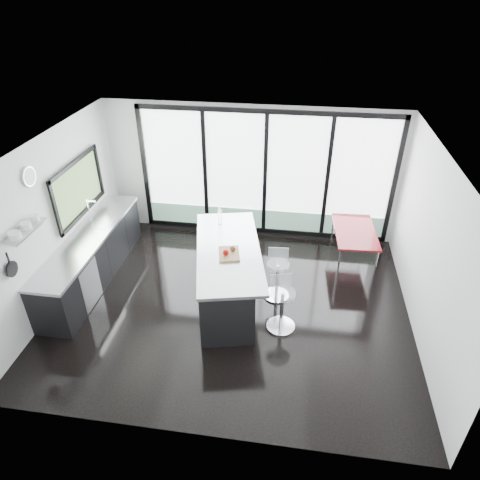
% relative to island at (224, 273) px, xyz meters
% --- Properties ---
extents(floor, '(6.00, 5.00, 0.00)m').
position_rel_island_xyz_m(floor, '(0.16, -0.19, -0.52)').
color(floor, black).
rests_on(floor, ground).
extents(ceiling, '(6.00, 5.00, 0.00)m').
position_rel_island_xyz_m(ceiling, '(0.16, -0.19, 2.28)').
color(ceiling, white).
rests_on(ceiling, wall_back).
extents(wall_back, '(6.00, 0.09, 2.80)m').
position_rel_island_xyz_m(wall_back, '(0.43, 2.27, 0.76)').
color(wall_back, silver).
rests_on(wall_back, ground).
extents(wall_front, '(6.00, 0.00, 2.80)m').
position_rel_island_xyz_m(wall_front, '(0.16, -2.69, 0.88)').
color(wall_front, silver).
rests_on(wall_front, ground).
extents(wall_left, '(0.26, 5.00, 2.80)m').
position_rel_island_xyz_m(wall_left, '(-2.81, 0.08, 1.05)').
color(wall_left, silver).
rests_on(wall_left, ground).
extents(wall_right, '(0.00, 5.00, 2.80)m').
position_rel_island_xyz_m(wall_right, '(3.16, -0.19, 0.88)').
color(wall_right, silver).
rests_on(wall_right, ground).
extents(counter_cabinets, '(0.69, 3.24, 1.36)m').
position_rel_island_xyz_m(counter_cabinets, '(-2.51, 0.21, -0.05)').
color(counter_cabinets, black).
rests_on(counter_cabinets, floor).
extents(island, '(1.57, 2.66, 1.32)m').
position_rel_island_xyz_m(island, '(0.00, 0.00, 0.00)').
color(island, black).
rests_on(island, floor).
extents(bar_stool_near, '(0.58, 0.58, 0.74)m').
position_rel_island_xyz_m(bar_stool_near, '(1.04, -0.62, -0.15)').
color(bar_stool_near, silver).
rests_on(bar_stool_near, floor).
extents(bar_stool_far, '(0.48, 0.48, 0.72)m').
position_rel_island_xyz_m(bar_stool_far, '(0.91, 0.15, -0.16)').
color(bar_stool_far, silver).
rests_on(bar_stool_far, floor).
extents(red_table, '(0.84, 1.38, 0.72)m').
position_rel_island_xyz_m(red_table, '(2.29, 1.44, -0.16)').
color(red_table, maroon).
rests_on(red_table, floor).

